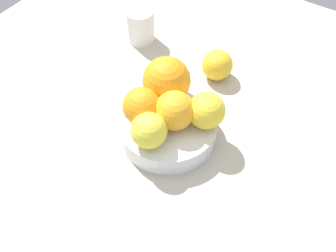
% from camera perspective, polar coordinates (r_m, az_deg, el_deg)
% --- Properties ---
extents(ground_plane, '(1.10, 1.10, 0.02)m').
position_cam_1_polar(ground_plane, '(0.69, 0.00, -1.80)').
color(ground_plane, '#BCB29E').
extents(fruit_bowl, '(0.18, 0.18, 0.04)m').
position_cam_1_polar(fruit_bowl, '(0.66, 0.00, -0.28)').
color(fruit_bowl, silver).
rests_on(fruit_bowl, ground_plane).
extents(orange_in_bowl_0, '(0.07, 0.07, 0.07)m').
position_cam_1_polar(orange_in_bowl_0, '(0.61, 0.84, 2.18)').
color(orange_in_bowl_0, '#F9A823').
rests_on(orange_in_bowl_0, fruit_bowl).
extents(orange_in_bowl_1, '(0.09, 0.09, 0.09)m').
position_cam_1_polar(orange_in_bowl_1, '(0.65, -0.22, 7.00)').
color(orange_in_bowl_1, orange).
rests_on(orange_in_bowl_1, fruit_bowl).
extents(orange_in_bowl_2, '(0.06, 0.06, 0.06)m').
position_cam_1_polar(orange_in_bowl_2, '(0.62, 5.94, 2.37)').
color(orange_in_bowl_2, yellow).
rests_on(orange_in_bowl_2, fruit_bowl).
extents(orange_in_bowl_3, '(0.07, 0.07, 0.07)m').
position_cam_1_polar(orange_in_bowl_3, '(0.63, -4.07, 3.03)').
color(orange_in_bowl_3, orange).
rests_on(orange_in_bowl_3, fruit_bowl).
extents(orange_in_bowl_4, '(0.06, 0.06, 0.06)m').
position_cam_1_polar(orange_in_bowl_4, '(0.59, -2.90, -0.74)').
color(orange_in_bowl_4, yellow).
rests_on(orange_in_bowl_4, fruit_bowl).
extents(orange_loose_0, '(0.06, 0.06, 0.06)m').
position_cam_1_polar(orange_loose_0, '(0.77, 7.61, 9.27)').
color(orange_loose_0, yellow).
rests_on(orange_loose_0, ground_plane).
extents(ceramic_cup, '(0.06, 0.06, 0.08)m').
position_cam_1_polar(ceramic_cup, '(0.85, -4.25, 15.13)').
color(ceramic_cup, white).
rests_on(ceramic_cup, ground_plane).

